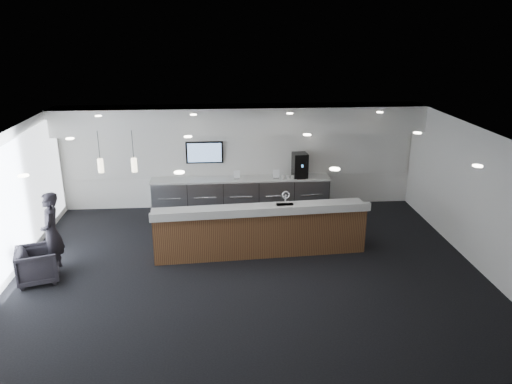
{
  "coord_description": "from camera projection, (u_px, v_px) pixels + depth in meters",
  "views": [
    {
      "loc": [
        -0.59,
        -9.83,
        5.13
      ],
      "look_at": [
        0.26,
        1.3,
        1.32
      ],
      "focal_mm": 35.0,
      "sensor_mm": 36.0,
      "label": 1
    }
  ],
  "objects": [
    {
      "name": "soffit_bulkhead",
      "position": [
        240.0,
        119.0,
        13.47
      ],
      "size": [
        10.0,
        0.9,
        0.7
      ],
      "primitive_type": "cube",
      "color": "silver",
      "rests_on": "back_wall"
    },
    {
      "name": "cup_2",
      "position": [
        288.0,
        177.0,
        14.05
      ],
      "size": [
        0.11,
        0.11,
        0.08
      ],
      "primitive_type": "imported",
      "rotation": [
        0.0,
        0.0,
        1.29
      ],
      "color": "white",
      "rests_on": "back_credenza"
    },
    {
      "name": "cup_0",
      "position": [
        298.0,
        177.0,
        14.07
      ],
      "size": [
        0.09,
        0.09,
        0.08
      ],
      "primitive_type": "imported",
      "color": "white",
      "rests_on": "back_credenza"
    },
    {
      "name": "cup_1",
      "position": [
        293.0,
        177.0,
        14.06
      ],
      "size": [
        0.12,
        0.12,
        0.08
      ],
      "primitive_type": "imported",
      "rotation": [
        0.0,
        0.0,
        0.65
      ],
      "color": "white",
      "rests_on": "back_credenza"
    },
    {
      "name": "cup_3",
      "position": [
        283.0,
        177.0,
        14.04
      ],
      "size": [
        0.11,
        0.11,
        0.08
      ],
      "primitive_type": "imported",
      "rotation": [
        0.0,
        0.0,
        1.94
      ],
      "color": "white",
      "rests_on": "back_credenza"
    },
    {
      "name": "ceiling",
      "position": [
        248.0,
        134.0,
        10.01
      ],
      "size": [
        10.0,
        8.0,
        0.02
      ],
      "primitive_type": "cube",
      "color": "black",
      "rests_on": "back_wall"
    },
    {
      "name": "service_counter",
      "position": [
        260.0,
        230.0,
        11.52
      ],
      "size": [
        4.98,
        1.15,
        1.49
      ],
      "rotation": [
        0.0,
        0.0,
        0.07
      ],
      "color": "#492818",
      "rests_on": "ground"
    },
    {
      "name": "ground",
      "position": [
        249.0,
        268.0,
        10.97
      ],
      "size": [
        10.0,
        10.0,
        0.0
      ],
      "primitive_type": "plane",
      "color": "black",
      "rests_on": "ground"
    },
    {
      "name": "lounge_guest",
      "position": [
        52.0,
        233.0,
        10.58
      ],
      "size": [
        0.55,
        0.73,
        1.78
      ],
      "primitive_type": "imported",
      "rotation": [
        0.0,
        0.0,
        -1.37
      ],
      "color": "black",
      "rests_on": "ground"
    },
    {
      "name": "back_credenza",
      "position": [
        241.0,
        194.0,
        14.25
      ],
      "size": [
        5.06,
        0.66,
        0.95
      ],
      "color": "#96999F",
      "rests_on": "ground"
    },
    {
      "name": "left_wall",
      "position": [
        3.0,
        211.0,
        10.13
      ],
      "size": [
        0.02,
        8.0,
        3.0
      ],
      "primitive_type": "cube",
      "color": "white",
      "rests_on": "ground"
    },
    {
      "name": "ceiling_can_lights",
      "position": [
        248.0,
        136.0,
        10.01
      ],
      "size": [
        7.0,
        5.0,
        0.02
      ],
      "primitive_type": null,
      "color": "silver",
      "rests_on": "ceiling"
    },
    {
      "name": "back_wall",
      "position": [
        240.0,
        156.0,
        14.26
      ],
      "size": [
        10.0,
        0.02,
        3.0
      ],
      "primitive_type": "cube",
      "color": "white",
      "rests_on": "ground"
    },
    {
      "name": "info_sign_left",
      "position": [
        237.0,
        175.0,
        14.0
      ],
      "size": [
        0.18,
        0.03,
        0.24
      ],
      "primitive_type": "cube",
      "rotation": [
        0.0,
        0.0,
        0.05
      ],
      "color": "white",
      "rests_on": "back_credenza"
    },
    {
      "name": "right_wall",
      "position": [
        477.0,
        198.0,
        10.85
      ],
      "size": [
        0.02,
        8.0,
        3.0
      ],
      "primitive_type": "cube",
      "color": "white",
      "rests_on": "ground"
    },
    {
      "name": "pendant_right",
      "position": [
        103.0,
        163.0,
        10.78
      ],
      "size": [
        0.12,
        0.12,
        0.3
      ],
      "primitive_type": "cylinder",
      "color": "#F4E5BE",
      "rests_on": "ceiling"
    },
    {
      "name": "armchair",
      "position": [
        38.0,
        265.0,
        10.33
      ],
      "size": [
        1.01,
        1.0,
        0.74
      ],
      "primitive_type": "imported",
      "rotation": [
        0.0,
        0.0,
        1.87
      ],
      "color": "black",
      "rests_on": "ground"
    },
    {
      "name": "window_blinds_wall",
      "position": [
        5.0,
        211.0,
        10.13
      ],
      "size": [
        0.04,
        7.36,
        2.55
      ],
      "primitive_type": "cube",
      "color": "silver",
      "rests_on": "left_wall"
    },
    {
      "name": "pendant_left",
      "position": [
        136.0,
        162.0,
        10.83
      ],
      "size": [
        0.12,
        0.12,
        0.3
      ],
      "primitive_type": "cylinder",
      "color": "#F4E5BE",
      "rests_on": "ceiling"
    },
    {
      "name": "coffee_machine",
      "position": [
        300.0,
        165.0,
        14.11
      ],
      "size": [
        0.43,
        0.54,
        0.69
      ],
      "rotation": [
        0.0,
        0.0,
        0.08
      ],
      "color": "black",
      "rests_on": "back_credenza"
    },
    {
      "name": "wall_tv",
      "position": [
        205.0,
        152.0,
        14.06
      ],
      "size": [
        1.05,
        0.08,
        0.62
      ],
      "color": "black",
      "rests_on": "back_wall"
    },
    {
      "name": "alcove_panel",
      "position": [
        240.0,
        153.0,
        14.2
      ],
      "size": [
        9.8,
        0.06,
        1.4
      ],
      "primitive_type": "cube",
      "color": "silver",
      "rests_on": "back_wall"
    },
    {
      "name": "info_sign_right",
      "position": [
        276.0,
        174.0,
        14.05
      ],
      "size": [
        0.19,
        0.02,
        0.25
      ],
      "primitive_type": "cube",
      "rotation": [
        0.0,
        0.0,
        -0.01
      ],
      "color": "white",
      "rests_on": "back_credenza"
    }
  ]
}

